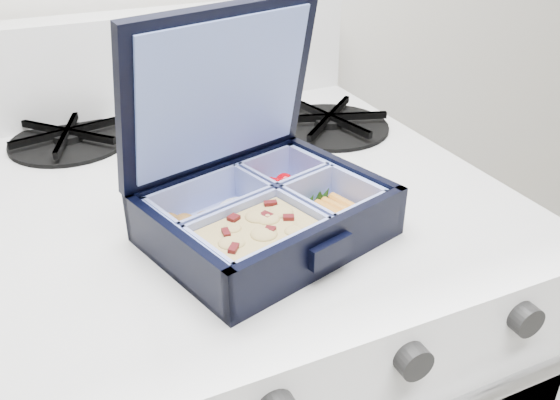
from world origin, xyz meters
name	(u,v)px	position (x,y,z in m)	size (l,w,h in m)	color
bento_box	(267,215)	(-0.04, 1.53, 0.96)	(0.22, 0.17, 0.05)	black
burner_grate	(329,120)	(0.16, 1.76, 0.95)	(0.17, 0.17, 0.02)	black
burner_grate_rear	(68,137)	(-0.19, 1.86, 0.95)	(0.16, 0.16, 0.02)	black
fork	(243,171)	(-0.01, 1.68, 0.94)	(0.02, 0.17, 0.01)	#A3A3A6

